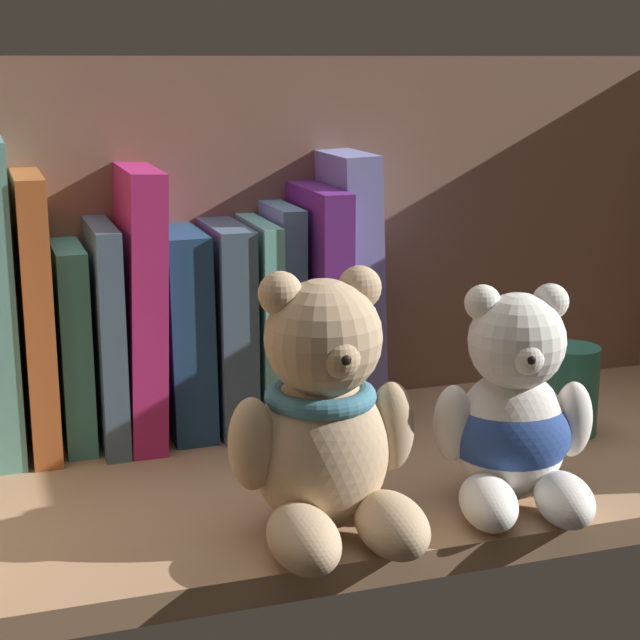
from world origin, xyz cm
name	(u,v)px	position (x,y,z in cm)	size (l,w,h in cm)	color
shelf_board	(345,475)	(0.00, 0.00, 1.00)	(74.59, 31.03, 2.00)	#A87F5B
shelf_back_panel	(284,246)	(0.00, 16.12, 16.22)	(76.99, 1.20, 32.45)	brown
book_4	(34,310)	(-21.70, 12.45, 12.94)	(2.15, 13.69, 21.87)	#AE592A
book_5	(71,342)	(-19.00, 12.45, 10.07)	(2.32, 10.92, 16.14)	teal
book_6	(103,330)	(-16.43, 12.45, 10.91)	(1.90, 14.01, 17.83)	#445D73
book_7	(136,302)	(-13.64, 12.45, 13.02)	(2.76, 13.92, 22.05)	#B12267
book_8	(181,329)	(-10.07, 12.45, 10.44)	(3.45, 11.40, 16.89)	navy
book_9	(224,324)	(-6.44, 12.45, 10.62)	(2.90, 12.42, 17.23)	#425B72
book_10	(255,320)	(-3.72, 12.45, 10.71)	(1.62, 13.03, 17.41)	#6FCCC1
book_11	(281,312)	(-1.43, 12.45, 11.22)	(2.02, 9.10, 18.45)	#6592BC
book_12	(311,301)	(1.30, 12.45, 12.00)	(2.53, 14.81, 20.00)	#642382
book_13	(347,283)	(4.58, 12.45, 13.32)	(3.09, 10.42, 22.65)	#7D80C8
teddy_bear_larger	(325,425)	(-5.32, -10.89, 9.47)	(12.71, 12.86, 17.50)	tan
teddy_bear_smaller	(514,419)	(8.64, -10.24, 8.08)	(11.72, 12.41, 15.48)	white
pillar_candle	(569,390)	(19.84, 0.62, 5.70)	(4.75, 4.75, 7.40)	#2D7A66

